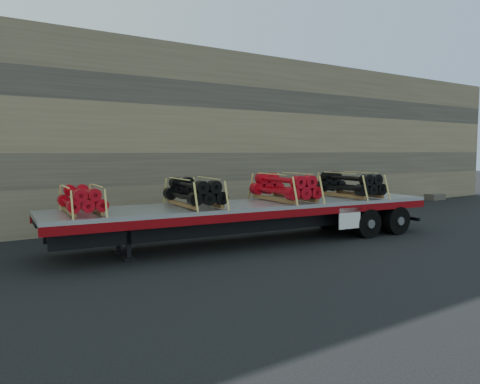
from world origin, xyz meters
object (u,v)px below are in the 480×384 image
at_px(trailer, 253,223).
at_px(bundle_front, 82,200).
at_px(bundle_midfront, 194,193).
at_px(bundle_rear, 350,185).
at_px(bundle_midrear, 284,188).

xyz_separation_m(trailer, bundle_front, (-5.08, 0.57, 0.97)).
bearing_deg(bundle_front, bundle_midfront, 0.00).
relative_size(trailer, bundle_midfront, 5.63).
relative_size(bundle_midfront, bundle_rear, 0.95).
bearing_deg(bundle_front, bundle_rear, 0.00).
relative_size(trailer, bundle_rear, 5.37).
bearing_deg(bundle_front, bundle_midrear, 0.00).
xyz_separation_m(bundle_midfront, bundle_rear, (5.86, -0.66, 0.02)).
relative_size(bundle_front, bundle_midrear, 0.80).
bearing_deg(bundle_midrear, bundle_front, -180.00).
distance_m(trailer, bundle_front, 5.21).
bearing_deg(bundle_midfront, trailer, 0.00).
bearing_deg(bundle_rear, bundle_midfront, 180.00).
relative_size(bundle_front, bundle_rear, 0.82).
relative_size(bundle_midrear, bundle_rear, 1.03).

